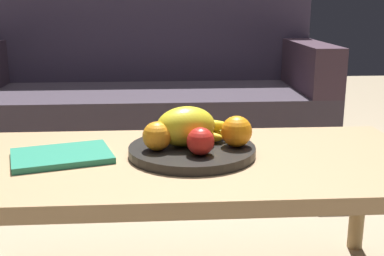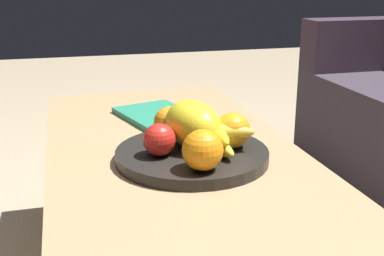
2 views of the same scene
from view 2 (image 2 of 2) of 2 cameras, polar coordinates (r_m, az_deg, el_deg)
name	(u,v)px [view 2 (image 2 of 2)]	position (r m, az deg, el deg)	size (l,w,h in m)	color
coffee_table	(178,173)	(1.15, -1.63, -5.15)	(1.30, 0.58, 0.41)	tan
fruit_bowl	(192,155)	(1.10, 0.00, -3.11)	(0.34, 0.34, 0.03)	black
melon_large_front	(193,124)	(1.09, 0.10, 0.43)	(0.16, 0.11, 0.11)	yellow
orange_front	(203,150)	(0.97, 1.23, -2.56)	(0.08, 0.08, 0.08)	orange
orange_left	(170,122)	(1.16, -2.57, 0.65)	(0.08, 0.08, 0.08)	orange
orange_right	(232,130)	(1.10, 4.66, -0.28)	(0.08, 0.08, 0.08)	orange
apple_front	(159,140)	(1.05, -3.78, -1.35)	(0.07, 0.07, 0.07)	red
banana_bunch	(216,139)	(1.08, 2.79, -1.32)	(0.17, 0.16, 0.06)	yellow
magazine	(158,115)	(1.42, -3.89, 1.44)	(0.25, 0.18, 0.02)	#2A8766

